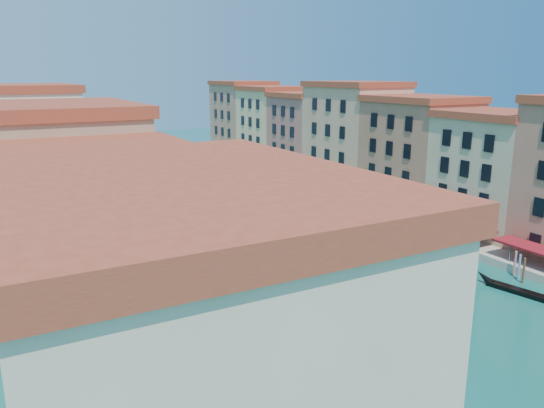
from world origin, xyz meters
The scene contains 10 objects.
left_bank_palazzos centered at (-26.00, 64.68, 9.71)m, with size 12.80×128.40×21.00m.
right_bank_palazzos centered at (30.00, 65.00, 9.75)m, with size 12.80×128.40×21.00m.
quay centered at (22.00, 65.00, 0.50)m, with size 4.00×140.00×1.00m, color #A39483.
mooring_poles_right centered at (19.10, 28.80, 1.30)m, with size 1.44×54.24×3.20m.
vaporetto_far centered at (-1.29, 62.57, 1.37)m, with size 9.56×20.93×3.04m.
gondola_fore centered at (4.81, 34.04, 0.37)m, with size 4.17×10.84×2.22m.
gondola_right centered at (16.06, 21.57, 0.49)m, with size 3.65×12.64×2.54m.
gondola_far centered at (5.84, 44.47, 0.36)m, with size 1.41×12.35×1.75m.
motorboat_mid centered at (2.04, 54.43, 0.54)m, with size 2.39×6.74×1.38m.
motorboat_far centered at (6.20, 74.72, 0.55)m, with size 3.05×7.10×1.43m.
Camera 1 is at (-31.82, -9.52, 22.43)m, focal length 35.00 mm.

